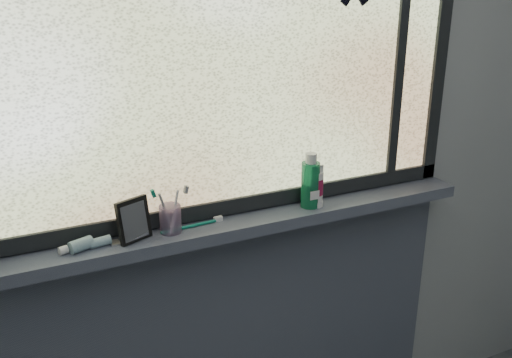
{
  "coord_description": "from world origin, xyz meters",
  "views": [
    {
      "loc": [
        -0.67,
        -0.29,
        1.77
      ],
      "look_at": [
        -0.04,
        1.05,
        1.22
      ],
      "focal_mm": 40.0,
      "sensor_mm": 36.0,
      "label": 1
    }
  ],
  "objects": [
    {
      "name": "sill_apron",
      "position": [
        0.0,
        1.29,
        0.49
      ],
      "size": [
        1.62,
        0.02,
        0.98
      ],
      "primitive_type": "cube",
      "color": "#474E5F",
      "rests_on": "floor"
    },
    {
      "name": "frame_right",
      "position": [
        0.78,
        1.28,
        1.53
      ],
      "size": [
        0.05,
        0.03,
        1.1
      ],
      "primitive_type": "cube",
      "color": "black",
      "rests_on": "wall_back"
    },
    {
      "name": "mouthwash_bottle",
      "position": [
        0.24,
        1.22,
        1.11
      ],
      "size": [
        0.07,
        0.07,
        0.15
      ],
      "primitive_type": "cylinder",
      "rotation": [
        0.0,
        0.0,
        0.2
      ],
      "color": "#1B8F57",
      "rests_on": "windowsill"
    },
    {
      "name": "toothbrush_lying",
      "position": [
        -0.19,
        1.23,
        1.03
      ],
      "size": [
        0.22,
        0.04,
        0.01
      ],
      "primitive_type": null,
      "rotation": [
        0.0,
        0.0,
        0.06
      ],
      "color": "#0D765E",
      "rests_on": "windowsill"
    },
    {
      "name": "toothbrush_cup",
      "position": [
        -0.24,
        1.23,
        1.06
      ],
      "size": [
        0.07,
        0.07,
        0.09
      ],
      "primitive_type": "cylinder",
      "rotation": [
        0.0,
        0.0,
        0.02
      ],
      "color": "#C7A0D3",
      "rests_on": "windowsill"
    },
    {
      "name": "windowsill",
      "position": [
        0.0,
        1.23,
        1.0
      ],
      "size": [
        1.62,
        0.14,
        0.04
      ],
      "primitive_type": "cube",
      "color": "#474E5F",
      "rests_on": "wall_back"
    },
    {
      "name": "frame_bottom",
      "position": [
        0.0,
        1.28,
        1.05
      ],
      "size": [
        1.6,
        0.03,
        0.05
      ],
      "primitive_type": "cube",
      "color": "black",
      "rests_on": "windowsill"
    },
    {
      "name": "window_pane",
      "position": [
        0.0,
        1.28,
        1.53
      ],
      "size": [
        1.5,
        0.01,
        1.0
      ],
      "primitive_type": "cube",
      "color": "silver",
      "rests_on": "wall_back"
    },
    {
      "name": "vanity_mirror",
      "position": [
        -0.35,
        1.22,
        1.08
      ],
      "size": [
        0.11,
        0.09,
        0.13
      ],
      "primitive_type": "cube",
      "rotation": [
        0.0,
        0.0,
        0.37
      ],
      "color": "black",
      "rests_on": "windowsill"
    },
    {
      "name": "toothpaste_tube",
      "position": [
        -0.49,
        1.22,
        1.04
      ],
      "size": [
        0.21,
        0.1,
        0.04
      ],
      "primitive_type": null,
      "rotation": [
        0.0,
        0.0,
        0.27
      ],
      "color": "silver",
      "rests_on": "windowsill"
    },
    {
      "name": "cream_tube",
      "position": [
        0.26,
        1.22,
        1.1
      ],
      "size": [
        0.05,
        0.05,
        0.1
      ],
      "primitive_type": "cylinder",
      "rotation": [
        0.0,
        0.0,
        0.24
      ],
      "color": "silver",
      "rests_on": "windowsill"
    },
    {
      "name": "wall_back",
      "position": [
        0.0,
        1.3,
        1.25
      ],
      "size": [
        3.0,
        0.01,
        2.5
      ],
      "primitive_type": "cube",
      "color": "#9EA3A8",
      "rests_on": "ground"
    },
    {
      "name": "frame_mullion",
      "position": [
        0.6,
        1.28,
        1.53
      ],
      "size": [
        0.03,
        0.03,
        1.0
      ],
      "primitive_type": "cube",
      "color": "black",
      "rests_on": "wall_back"
    }
  ]
}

